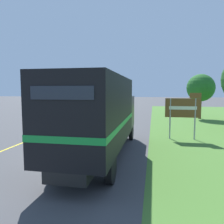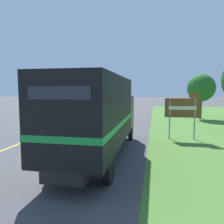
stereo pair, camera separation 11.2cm
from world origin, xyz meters
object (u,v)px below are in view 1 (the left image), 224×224
(roadside_tree_mid, at_px, (201,88))
(highway_sign, at_px, (183,109))
(lead_car_white, at_px, (111,107))
(horse_trailer_truck, at_px, (100,114))

(roadside_tree_mid, bearing_deg, highway_sign, -106.05)
(lead_car_white, bearing_deg, roadside_tree_mid, -14.49)
(highway_sign, xyz_separation_m, roadside_tree_mid, (3.19, 11.09, 1.48))
(horse_trailer_truck, bearing_deg, roadside_tree_mid, 65.06)
(lead_car_white, distance_m, roadside_tree_mid, 11.24)
(horse_trailer_truck, xyz_separation_m, lead_car_white, (-3.21, 18.71, -1.07))
(lead_car_white, relative_size, highway_sign, 1.45)
(horse_trailer_truck, bearing_deg, lead_car_white, 99.73)
(horse_trailer_truck, height_order, lead_car_white, horse_trailer_truck)
(horse_trailer_truck, height_order, highway_sign, horse_trailer_truck)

